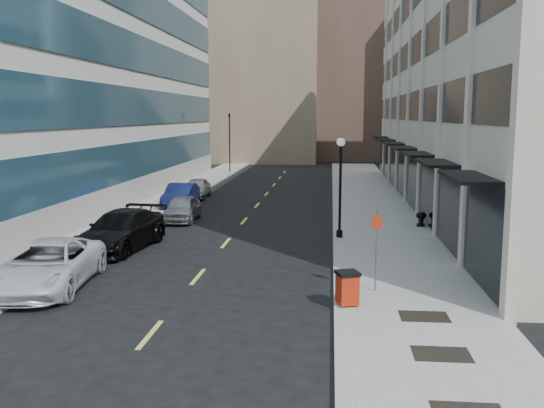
% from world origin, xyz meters
% --- Properties ---
extents(ground, '(160.00, 160.00, 0.00)m').
position_xyz_m(ground, '(0.00, 0.00, 0.00)').
color(ground, black).
rests_on(ground, ground).
extents(sidewalk_right, '(5.00, 80.00, 0.15)m').
position_xyz_m(sidewalk_right, '(7.50, 20.00, 0.07)').
color(sidewalk_right, gray).
rests_on(sidewalk_right, ground).
extents(sidewalk_left, '(3.00, 80.00, 0.15)m').
position_xyz_m(sidewalk_left, '(-6.50, 20.00, 0.07)').
color(sidewalk_left, gray).
rests_on(sidewalk_left, ground).
extents(building_right, '(15.30, 46.50, 18.25)m').
position_xyz_m(building_right, '(16.94, 26.99, 8.99)').
color(building_right, '#BBB09E').
rests_on(building_right, ground).
extents(building_left, '(16.14, 46.00, 20.00)m').
position_xyz_m(building_left, '(-15.95, 27.00, 9.99)').
color(building_left, silver).
rests_on(building_left, ground).
extents(skyline_tan_near, '(14.00, 18.00, 28.00)m').
position_xyz_m(skyline_tan_near, '(-4.00, 68.00, 14.00)').
color(skyline_tan_near, '#8A765A').
rests_on(skyline_tan_near, ground).
extents(skyline_brown, '(12.00, 16.00, 34.00)m').
position_xyz_m(skyline_brown, '(8.00, 72.00, 17.00)').
color(skyline_brown, brown).
rests_on(skyline_brown, ground).
extents(skyline_tan_far, '(12.00, 14.00, 22.00)m').
position_xyz_m(skyline_tan_far, '(-14.00, 78.00, 11.00)').
color(skyline_tan_far, '#8A765A').
rests_on(skyline_tan_far, ground).
extents(skyline_stone, '(10.00, 14.00, 20.00)m').
position_xyz_m(skyline_stone, '(18.00, 66.00, 10.00)').
color(skyline_stone, '#BBB09E').
rests_on(skyline_stone, ground).
extents(grate_mid, '(1.40, 1.00, 0.01)m').
position_xyz_m(grate_mid, '(7.60, 1.00, 0.15)').
color(grate_mid, black).
rests_on(grate_mid, sidewalk_right).
extents(grate_far, '(1.40, 1.00, 0.01)m').
position_xyz_m(grate_far, '(7.60, 3.80, 0.15)').
color(grate_far, black).
rests_on(grate_far, sidewalk_right).
extents(road_centerline, '(0.15, 68.20, 0.01)m').
position_xyz_m(road_centerline, '(0.00, 17.00, 0.01)').
color(road_centerline, '#D8CC4C').
rests_on(road_centerline, ground).
extents(traffic_signal, '(0.66, 0.66, 6.98)m').
position_xyz_m(traffic_signal, '(-5.50, 48.00, 5.72)').
color(traffic_signal, black).
rests_on(traffic_signal, ground).
extents(car_white_van, '(3.27, 6.11, 1.63)m').
position_xyz_m(car_white_van, '(-4.80, 6.00, 0.82)').
color(car_white_van, silver).
rests_on(car_white_van, ground).
extents(car_black_pickup, '(3.11, 6.14, 1.71)m').
position_xyz_m(car_black_pickup, '(-4.39, 12.23, 0.85)').
color(car_black_pickup, black).
rests_on(car_black_pickup, ground).
extents(car_silver_sedan, '(1.89, 4.30, 1.44)m').
position_xyz_m(car_silver_sedan, '(-3.48, 19.67, 0.72)').
color(car_silver_sedan, gray).
rests_on(car_silver_sedan, ground).
extents(car_blue_sedan, '(1.72, 4.70, 1.54)m').
position_xyz_m(car_blue_sedan, '(-4.80, 24.60, 0.77)').
color(car_blue_sedan, '#151B4F').
rests_on(car_blue_sedan, ground).
extents(car_grey_sedan, '(1.86, 4.23, 1.42)m').
position_xyz_m(car_grey_sedan, '(-4.80, 29.36, 0.71)').
color(car_grey_sedan, gray).
rests_on(car_grey_sedan, ground).
extents(trash_bin, '(0.83, 0.83, 1.06)m').
position_xyz_m(trash_bin, '(5.40, 4.69, 0.72)').
color(trash_bin, '#A6230B').
rests_on(trash_bin, sidewalk_right).
extents(lamppost, '(0.40, 0.40, 4.84)m').
position_xyz_m(lamppost, '(5.30, 15.18, 2.99)').
color(lamppost, black).
rests_on(lamppost, sidewalk_right).
extents(sign_post, '(0.32, 0.07, 2.73)m').
position_xyz_m(sign_post, '(6.37, 6.25, 1.88)').
color(sign_post, slate).
rests_on(sign_post, sidewalk_right).
extents(urn_planter, '(0.55, 0.55, 0.77)m').
position_xyz_m(urn_planter, '(9.60, 18.47, 0.62)').
color(urn_planter, black).
rests_on(urn_planter, sidewalk_right).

